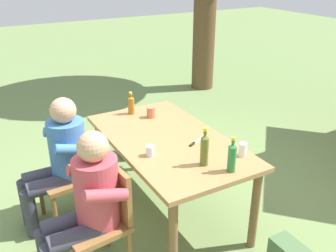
{
  "coord_description": "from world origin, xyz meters",
  "views": [
    {
      "loc": [
        2.58,
        -1.45,
        2.23
      ],
      "look_at": [
        0.0,
        0.0,
        0.9
      ],
      "focal_mm": 40.15,
      "sensor_mm": 36.0,
      "label": 1
    }
  ],
  "objects_px": {
    "table_knife": "(196,142)",
    "cup_terracotta": "(151,112)",
    "dining_table": "(168,148)",
    "person_in_plaid_shirt": "(59,156)",
    "person_in_white_shirt": "(87,201)",
    "bottle_olive": "(204,149)",
    "cup_white": "(243,150)",
    "cup_glass": "(150,151)",
    "backpack_by_near_side": "(128,139)",
    "bottle_amber": "(131,104)",
    "chair_near_left": "(74,169)",
    "bottle_green": "(232,157)",
    "chair_near_right": "(103,215)"
  },
  "relations": [
    {
      "from": "chair_near_right",
      "to": "bottle_amber",
      "type": "xyz_separation_m",
      "value": [
        -1.05,
        0.72,
        0.39
      ]
    },
    {
      "from": "bottle_olive",
      "to": "backpack_by_near_side",
      "type": "bearing_deg",
      "value": 176.36
    },
    {
      "from": "chair_near_left",
      "to": "table_knife",
      "type": "bearing_deg",
      "value": 58.89
    },
    {
      "from": "chair_near_right",
      "to": "cup_glass",
      "type": "height_order",
      "value": "chair_near_right"
    },
    {
      "from": "chair_near_left",
      "to": "cup_terracotta",
      "type": "xyz_separation_m",
      "value": [
        -0.12,
        0.85,
        0.34
      ]
    },
    {
      "from": "bottle_green",
      "to": "cup_terracotta",
      "type": "xyz_separation_m",
      "value": [
        -1.21,
        -0.05,
        -0.07
      ]
    },
    {
      "from": "chair_near_right",
      "to": "bottle_green",
      "type": "distance_m",
      "value": 1.05
    },
    {
      "from": "cup_terracotta",
      "to": "table_knife",
      "type": "distance_m",
      "value": 0.69
    },
    {
      "from": "person_in_white_shirt",
      "to": "cup_white",
      "type": "distance_m",
      "value": 1.26
    },
    {
      "from": "bottle_green",
      "to": "backpack_by_near_side",
      "type": "bearing_deg",
      "value": -179.66
    },
    {
      "from": "dining_table",
      "to": "person_in_white_shirt",
      "type": "height_order",
      "value": "person_in_white_shirt"
    },
    {
      "from": "bottle_olive",
      "to": "cup_terracotta",
      "type": "bearing_deg",
      "value": 176.15
    },
    {
      "from": "person_in_white_shirt",
      "to": "table_knife",
      "type": "relative_size",
      "value": 5.25
    },
    {
      "from": "chair_near_left",
      "to": "cup_white",
      "type": "xyz_separation_m",
      "value": [
        0.95,
        1.13,
        0.35
      ]
    },
    {
      "from": "bottle_green",
      "to": "chair_near_right",
      "type": "bearing_deg",
      "value": -110.79
    },
    {
      "from": "bottle_amber",
      "to": "table_knife",
      "type": "xyz_separation_m",
      "value": [
        0.87,
        0.22,
        -0.1
      ]
    },
    {
      "from": "person_in_white_shirt",
      "to": "bottle_olive",
      "type": "distance_m",
      "value": 0.94
    },
    {
      "from": "person_in_white_shirt",
      "to": "backpack_by_near_side",
      "type": "distance_m",
      "value": 1.92
    },
    {
      "from": "person_in_plaid_shirt",
      "to": "cup_terracotta",
      "type": "bearing_deg",
      "value": 97.49
    },
    {
      "from": "cup_terracotta",
      "to": "cup_white",
      "type": "bearing_deg",
      "value": 14.61
    },
    {
      "from": "cup_glass",
      "to": "backpack_by_near_side",
      "type": "distance_m",
      "value": 1.58
    },
    {
      "from": "chair_near_right",
      "to": "backpack_by_near_side",
      "type": "relative_size",
      "value": 1.87
    },
    {
      "from": "person_in_plaid_shirt",
      "to": "table_knife",
      "type": "height_order",
      "value": "person_in_plaid_shirt"
    },
    {
      "from": "cup_glass",
      "to": "table_knife",
      "type": "xyz_separation_m",
      "value": [
        -0.02,
        0.45,
        -0.04
      ]
    },
    {
      "from": "person_in_plaid_shirt",
      "to": "chair_near_left",
      "type": "bearing_deg",
      "value": 94.3
    },
    {
      "from": "dining_table",
      "to": "chair_near_right",
      "type": "distance_m",
      "value": 0.87
    },
    {
      "from": "table_knife",
      "to": "cup_terracotta",
      "type": "bearing_deg",
      "value": -172.69
    },
    {
      "from": "chair_near_left",
      "to": "backpack_by_near_side",
      "type": "relative_size",
      "value": 1.87
    },
    {
      "from": "person_in_plaid_shirt",
      "to": "bottle_amber",
      "type": "relative_size",
      "value": 5.1
    },
    {
      "from": "bottle_olive",
      "to": "bottle_amber",
      "type": "bearing_deg",
      "value": -177.14
    },
    {
      "from": "chair_near_left",
      "to": "cup_glass",
      "type": "distance_m",
      "value": 0.83
    },
    {
      "from": "bottle_green",
      "to": "bottle_olive",
      "type": "height_order",
      "value": "bottle_olive"
    },
    {
      "from": "backpack_by_near_side",
      "to": "dining_table",
      "type": "bearing_deg",
      "value": -6.04
    },
    {
      "from": "person_in_white_shirt",
      "to": "cup_white",
      "type": "xyz_separation_m",
      "value": [
        0.19,
        1.24,
        0.18
      ]
    },
    {
      "from": "cup_white",
      "to": "cup_glass",
      "type": "bearing_deg",
      "value": -119.53
    },
    {
      "from": "cup_glass",
      "to": "chair_near_right",
      "type": "bearing_deg",
      "value": -71.11
    },
    {
      "from": "dining_table",
      "to": "bottle_green",
      "type": "distance_m",
      "value": 0.75
    },
    {
      "from": "cup_terracotta",
      "to": "table_knife",
      "type": "xyz_separation_m",
      "value": [
        0.68,
        0.09,
        -0.05
      ]
    },
    {
      "from": "person_in_white_shirt",
      "to": "person_in_plaid_shirt",
      "type": "xyz_separation_m",
      "value": [
        -0.75,
        0.0,
        0.0
      ]
    },
    {
      "from": "dining_table",
      "to": "person_in_plaid_shirt",
      "type": "relative_size",
      "value": 1.41
    },
    {
      "from": "bottle_amber",
      "to": "person_in_white_shirt",
      "type": "bearing_deg",
      "value": -38.03
    },
    {
      "from": "dining_table",
      "to": "bottle_olive",
      "type": "distance_m",
      "value": 0.58
    },
    {
      "from": "person_in_plaid_shirt",
      "to": "bottle_green",
      "type": "relative_size",
      "value": 4.21
    },
    {
      "from": "person_in_white_shirt",
      "to": "person_in_plaid_shirt",
      "type": "relative_size",
      "value": 1.0
    },
    {
      "from": "cup_glass",
      "to": "bottle_green",
      "type": "bearing_deg",
      "value": 39.37
    },
    {
      "from": "chair_near_left",
      "to": "person_in_white_shirt",
      "type": "distance_m",
      "value": 0.78
    },
    {
      "from": "dining_table",
      "to": "person_in_white_shirt",
      "type": "distance_m",
      "value": 0.95
    },
    {
      "from": "backpack_by_near_side",
      "to": "bottle_olive",
      "type": "bearing_deg",
      "value": -3.64
    },
    {
      "from": "person_in_white_shirt",
      "to": "cup_terracotta",
      "type": "bearing_deg",
      "value": 132.44
    },
    {
      "from": "dining_table",
      "to": "backpack_by_near_side",
      "type": "xyz_separation_m",
      "value": [
        -1.21,
        0.13,
        -0.46
      ]
    }
  ]
}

